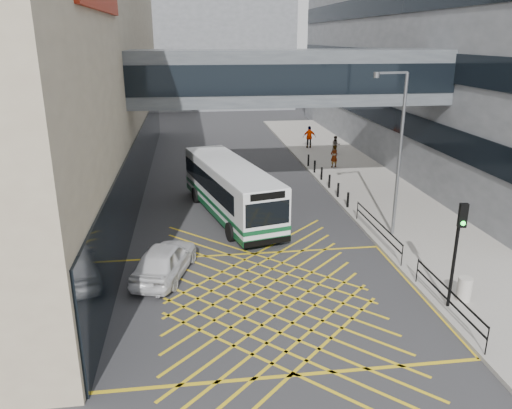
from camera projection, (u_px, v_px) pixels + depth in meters
name	position (u px, v px, depth m)	size (l,w,h in m)	color
ground	(270.00, 301.00, 19.23)	(120.00, 120.00, 0.00)	#333335
building_right	(509.00, 33.00, 41.61)	(24.09, 44.00, 20.00)	slate
building_far	(191.00, 42.00, 72.47)	(28.00, 16.00, 18.00)	slate
skybridge	(289.00, 77.00, 28.49)	(20.00, 4.10, 3.00)	#474D52
pavement	(364.00, 183.00, 34.43)	(6.00, 54.00, 0.16)	gray
box_junction	(270.00, 301.00, 19.23)	(12.00, 9.00, 0.01)	gold
bus	(230.00, 188.00, 27.98)	(4.97, 10.96, 3.00)	silver
car_white	(165.00, 260.00, 20.99)	(1.98, 4.84, 1.54)	silver
car_dark	(225.00, 165.00, 36.96)	(1.67, 4.26, 1.33)	#232228
car_silver	(237.00, 177.00, 33.75)	(1.78, 4.22, 1.31)	#92979A
traffic_light	(458.00, 241.00, 17.63)	(0.31, 0.48, 4.09)	black
street_lamp	(397.00, 145.00, 23.92)	(1.82, 0.51, 8.01)	slate
litter_bin	(464.00, 289.00, 18.84)	(0.54, 0.54, 0.93)	#ADA89E
kerb_railings	(405.00, 253.00, 21.39)	(0.05, 12.54, 1.00)	black
bollards	(325.00, 177.00, 33.91)	(0.14, 10.14, 0.90)	black
pedestrian_a	(334.00, 156.00, 38.10)	(0.67, 0.48, 1.69)	gray
pedestrian_b	(336.00, 145.00, 42.41)	(0.76, 0.44, 1.55)	gray
pedestrian_c	(309.00, 137.00, 44.76)	(1.16, 0.56, 1.96)	gray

